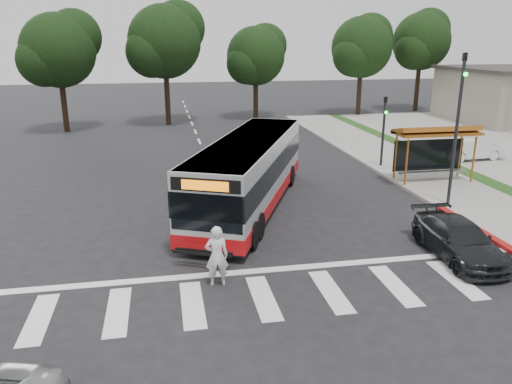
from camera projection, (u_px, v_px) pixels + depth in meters
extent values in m
plane|color=black|center=(237.00, 233.00, 18.81)|extent=(140.00, 140.00, 0.00)
cube|color=gray|center=(407.00, 167.00, 28.26)|extent=(4.00, 40.00, 0.12)
cube|color=#9E9991|center=(374.00, 169.00, 27.90)|extent=(0.30, 40.00, 0.15)
cube|color=maroon|center=(484.00, 234.00, 18.51)|extent=(0.32, 6.00, 0.15)
cube|color=silver|center=(263.00, 297.00, 14.11)|extent=(18.00, 2.60, 0.01)
cylinder|color=#9C561A|center=(406.00, 163.00, 24.17)|extent=(0.10, 0.10, 2.30)
cylinder|color=#9C561A|center=(474.00, 160.00, 24.81)|extent=(0.10, 0.10, 2.30)
cylinder|color=#9C561A|center=(395.00, 157.00, 25.30)|extent=(0.10, 0.10, 2.30)
cylinder|color=#9C561A|center=(460.00, 154.00, 25.94)|extent=(0.10, 0.10, 2.30)
cube|color=#9C561A|center=(437.00, 133.00, 24.67)|extent=(4.20, 1.60, 0.12)
cube|color=#9C561A|center=(437.00, 130.00, 24.68)|extent=(4.20, 1.32, 0.51)
cube|color=black|center=(428.00, 155.00, 25.60)|extent=(3.80, 0.06, 1.60)
cube|color=gray|center=(433.00, 172.00, 25.26)|extent=(3.60, 0.40, 0.08)
cylinder|color=black|center=(456.00, 132.00, 20.97)|extent=(0.14, 0.14, 6.50)
imported|color=black|center=(464.00, 65.00, 20.17)|extent=(0.16, 0.20, 1.00)
sphere|color=#19E533|center=(466.00, 74.00, 20.10)|extent=(0.18, 0.18, 0.18)
cylinder|color=black|center=(383.00, 133.00, 27.91)|extent=(0.14, 0.14, 4.00)
imported|color=black|center=(385.00, 106.00, 27.47)|extent=(0.16, 0.20, 1.00)
sphere|color=#19E533|center=(386.00, 112.00, 27.41)|extent=(0.18, 0.18, 0.18)
cylinder|color=black|center=(359.00, 91.00, 47.28)|extent=(0.44, 0.44, 4.40)
sphere|color=black|center=(362.00, 47.00, 46.11)|extent=(5.60, 5.60, 5.60)
sphere|color=black|center=(370.00, 36.00, 46.80)|extent=(4.20, 4.20, 4.20)
sphere|color=black|center=(354.00, 55.00, 45.48)|extent=(3.92, 3.92, 3.92)
cylinder|color=black|center=(417.00, 87.00, 50.37)|extent=(0.44, 0.44, 4.84)
sphere|color=black|center=(421.00, 41.00, 49.08)|extent=(5.60, 5.60, 5.60)
sphere|color=black|center=(429.00, 30.00, 49.74)|extent=(4.20, 4.20, 4.20)
sphere|color=black|center=(415.00, 50.00, 48.47)|extent=(3.92, 3.92, 3.92)
cylinder|color=black|center=(167.00, 96.00, 42.17)|extent=(0.44, 0.44, 4.84)
sphere|color=black|center=(164.00, 42.00, 40.88)|extent=(6.00, 6.00, 6.00)
sphere|color=black|center=(178.00, 28.00, 41.61)|extent=(4.50, 4.50, 4.50)
sphere|color=black|center=(152.00, 52.00, 40.21)|extent=(4.20, 4.20, 4.20)
cylinder|color=black|center=(256.00, 97.00, 45.60)|extent=(0.44, 0.44, 3.96)
sphere|color=black|center=(256.00, 56.00, 44.54)|extent=(5.20, 5.20, 5.20)
sphere|color=black|center=(265.00, 45.00, 45.20)|extent=(3.90, 3.90, 3.90)
sphere|color=black|center=(247.00, 64.00, 43.95)|extent=(3.64, 3.64, 3.64)
cylinder|color=black|center=(64.00, 104.00, 38.93)|extent=(0.44, 0.44, 4.40)
sphere|color=black|center=(58.00, 50.00, 37.76)|extent=(5.60, 5.60, 5.60)
sphere|color=black|center=(74.00, 37.00, 38.45)|extent=(4.20, 4.20, 4.20)
sphere|color=black|center=(44.00, 60.00, 37.13)|extent=(3.92, 3.92, 3.92)
imported|color=silver|center=(217.00, 256.00, 14.59)|extent=(0.69, 0.46, 1.87)
imported|color=black|center=(459.00, 240.00, 16.58)|extent=(1.88, 4.33, 1.24)
imported|color=silver|center=(471.00, 149.00, 29.74)|extent=(4.07, 1.75, 1.30)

